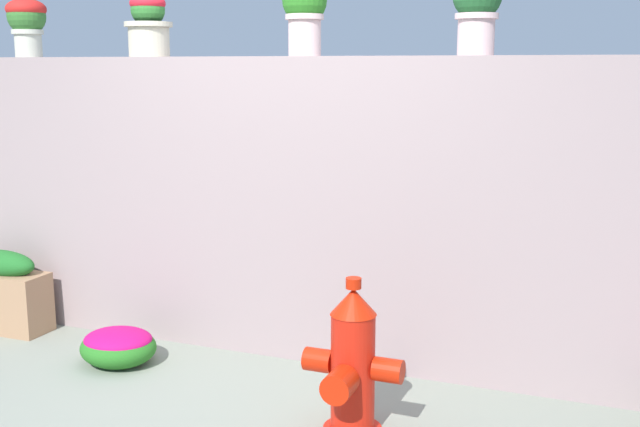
% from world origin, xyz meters
% --- Properties ---
extents(ground_plane, '(24.00, 24.00, 0.00)m').
position_xyz_m(ground_plane, '(0.00, 0.00, 0.00)').
color(ground_plane, gray).
extents(stone_wall, '(6.78, 0.38, 1.79)m').
position_xyz_m(stone_wall, '(0.00, 1.00, 0.90)').
color(stone_wall, gray).
rests_on(stone_wall, ground).
extents(potted_plant_1, '(0.27, 0.27, 0.40)m').
position_xyz_m(potted_plant_1, '(-2.01, 1.02, 2.05)').
color(potted_plant_1, beige).
rests_on(potted_plant_1, stone_wall).
extents(potted_plant_2, '(0.30, 0.30, 0.39)m').
position_xyz_m(potted_plant_2, '(-1.02, 0.98, 2.00)').
color(potted_plant_2, beige).
rests_on(potted_plant_2, stone_wall).
extents(potted_plant_3, '(0.27, 0.27, 0.44)m').
position_xyz_m(potted_plant_3, '(0.03, 0.98, 2.07)').
color(potted_plant_3, beige).
rests_on(potted_plant_3, stone_wall).
extents(potted_plant_4, '(0.28, 0.28, 0.45)m').
position_xyz_m(potted_plant_4, '(1.01, 1.03, 2.07)').
color(potted_plant_4, beige).
rests_on(potted_plant_4, stone_wall).
extents(fire_hydrant, '(0.49, 0.40, 0.77)m').
position_xyz_m(fire_hydrant, '(0.67, 0.03, 0.34)').
color(fire_hydrant, red).
rests_on(fire_hydrant, ground).
extents(flower_bush_right, '(0.46, 0.41, 0.22)m').
position_xyz_m(flower_bush_right, '(-0.92, 0.37, 0.11)').
color(flower_bush_right, '#256C1F').
rests_on(flower_bush_right, ground).
extents(planter_box, '(0.64, 0.26, 0.55)m').
position_xyz_m(planter_box, '(-2.00, 0.60, 0.26)').
color(planter_box, '#A07654').
rests_on(planter_box, ground).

